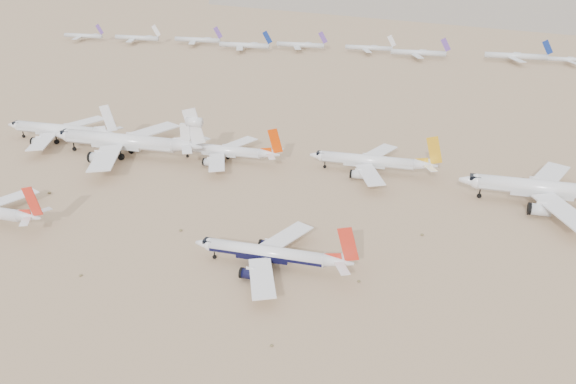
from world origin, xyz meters
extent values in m
plane|color=#8C6F51|center=(0.00, 0.00, 0.00)|extent=(7000.00, 7000.00, 0.00)
cylinder|color=white|center=(-0.12, 2.39, 4.20)|extent=(30.93, 3.66, 3.66)
cube|color=black|center=(-0.12, 2.39, 3.75)|extent=(30.31, 3.71, 0.82)
sphere|color=white|center=(-15.59, 2.39, 4.20)|extent=(3.66, 3.66, 3.66)
cube|color=black|center=(-16.14, 2.39, 5.21)|extent=(2.56, 2.38, 0.91)
cone|color=white|center=(19.00, 2.39, 4.48)|extent=(7.73, 3.66, 3.66)
cube|color=white|center=(2.27, -8.46, 3.56)|extent=(11.95, 18.82, 0.57)
cube|color=white|center=(20.50, -1.16, 4.94)|extent=(4.91, 6.42, 0.22)
cylinder|color=black|center=(-1.84, -5.21, 1.92)|extent=(4.30, 2.63, 2.63)
cube|color=white|center=(2.27, 13.24, 3.56)|extent=(11.95, 18.82, 0.57)
cube|color=white|center=(20.50, 5.95, 4.94)|extent=(4.91, 6.42, 0.22)
cylinder|color=black|center=(-1.84, 10.00, 1.92)|extent=(4.30, 2.63, 2.63)
cube|color=red|center=(21.14, 2.39, 9.81)|extent=(5.86, 0.29, 9.66)
cylinder|color=black|center=(-14.67, 2.39, 0.55)|extent=(1.10, 0.46, 1.10)
cylinder|color=black|center=(1.17, -0.17, 0.77)|extent=(1.54, 0.91, 1.54)
cylinder|color=black|center=(1.17, 4.95, 0.77)|extent=(1.54, 0.91, 1.54)
cone|color=white|center=(-72.75, 2.85, 4.45)|extent=(7.57, 3.63, 3.63)
cube|color=white|center=(-71.28, -0.64, 4.90)|extent=(4.81, 6.29, 0.22)
cube|color=white|center=(-89.13, 13.50, 3.54)|extent=(11.70, 18.43, 0.57)
cube|color=white|center=(-71.28, 6.34, 4.90)|extent=(4.81, 6.29, 0.22)
cube|color=red|center=(-70.65, 2.85, 9.68)|extent=(5.74, 0.29, 9.46)
cylinder|color=white|center=(74.45, 62.96, 5.86)|extent=(42.01, 5.09, 5.09)
cube|color=silver|center=(74.45, 62.96, 5.22)|extent=(41.17, 5.17, 1.15)
sphere|color=white|center=(53.45, 62.96, 5.86)|extent=(5.09, 5.09, 5.09)
cube|color=black|center=(52.68, 62.96, 7.26)|extent=(3.56, 3.31, 1.27)
cube|color=white|center=(77.69, 48.17, 4.96)|extent=(16.22, 25.57, 0.79)
cylinder|color=silver|center=(72.12, 52.58, 2.67)|extent=(5.83, 3.67, 3.67)
cube|color=white|center=(77.69, 77.76, 4.96)|extent=(16.22, 25.57, 0.79)
cylinder|color=silver|center=(72.12, 73.35, 2.67)|extent=(5.83, 3.67, 3.67)
cylinder|color=black|center=(54.72, 62.96, 0.76)|extent=(1.53, 0.64, 1.53)
cylinder|color=black|center=(76.20, 59.40, 1.07)|extent=(2.14, 1.27, 2.14)
cylinder|color=black|center=(76.20, 66.53, 1.07)|extent=(2.14, 1.27, 2.14)
cylinder|color=white|center=(15.37, 75.67, 4.73)|extent=(33.85, 4.11, 4.11)
cube|color=silver|center=(15.37, 75.67, 4.22)|extent=(33.18, 4.18, 0.93)
sphere|color=white|center=(-1.55, 75.67, 4.73)|extent=(4.11, 4.11, 4.11)
cube|color=black|center=(-2.17, 75.67, 5.86)|extent=(2.88, 2.67, 1.03)
cone|color=white|center=(36.30, 75.67, 5.04)|extent=(8.46, 4.11, 4.11)
cube|color=white|center=(17.99, 63.74, 4.01)|extent=(13.07, 20.60, 0.64)
cube|color=white|center=(37.94, 71.77, 5.55)|extent=(5.37, 7.03, 0.25)
cylinder|color=silver|center=(13.49, 67.30, 2.16)|extent=(4.70, 2.96, 2.96)
cube|color=white|center=(17.99, 87.61, 4.01)|extent=(13.07, 20.60, 0.64)
cube|color=white|center=(37.94, 79.58, 5.55)|extent=(5.37, 7.03, 0.25)
cylinder|color=silver|center=(13.49, 84.05, 2.16)|extent=(4.70, 2.96, 2.96)
cube|color=gold|center=(38.65, 75.67, 10.90)|extent=(6.42, 0.33, 10.57)
cylinder|color=black|center=(-0.53, 75.67, 0.62)|extent=(1.23, 0.51, 1.23)
cylinder|color=black|center=(16.78, 72.79, 0.86)|extent=(1.73, 1.03, 1.73)
cylinder|color=black|center=(16.78, 78.55, 0.86)|extent=(1.73, 1.03, 1.73)
cylinder|color=white|center=(-40.56, 72.31, 4.42)|extent=(31.44, 3.84, 3.84)
cube|color=silver|center=(-40.56, 72.31, 3.94)|extent=(30.82, 3.90, 0.86)
sphere|color=white|center=(-56.28, 72.31, 4.42)|extent=(3.84, 3.84, 3.84)
cube|color=black|center=(-56.86, 72.31, 5.48)|extent=(2.69, 2.50, 0.96)
cone|color=white|center=(-21.12, 72.31, 4.71)|extent=(7.86, 3.84, 3.84)
cube|color=white|center=(-38.13, 61.22, 3.75)|extent=(12.14, 19.14, 0.59)
cube|color=white|center=(-19.60, 68.68, 5.19)|extent=(4.99, 6.53, 0.23)
cylinder|color=silver|center=(-42.31, 64.52, 2.01)|extent=(4.37, 2.77, 2.77)
cube|color=white|center=(-38.13, 83.41, 3.75)|extent=(12.14, 19.14, 0.59)
cube|color=white|center=(-19.60, 75.95, 5.19)|extent=(4.99, 6.53, 0.23)
cylinder|color=silver|center=(-42.31, 80.11, 2.01)|extent=(4.37, 2.77, 2.77)
cube|color=#D63802|center=(-18.94, 72.31, 10.16)|extent=(5.96, 0.31, 9.82)
cylinder|color=black|center=(-55.32, 72.31, 0.58)|extent=(1.15, 0.48, 1.15)
cylinder|color=black|center=(-39.25, 69.62, 0.81)|extent=(1.61, 0.96, 1.61)
cylinder|color=black|center=(-39.25, 75.00, 0.81)|extent=(1.61, 0.96, 1.61)
cylinder|color=white|center=(-81.07, 66.70, 6.43)|extent=(46.68, 5.59, 5.59)
cube|color=silver|center=(-81.07, 66.70, 5.73)|extent=(45.74, 5.67, 1.26)
sphere|color=white|center=(-104.41, 66.70, 6.43)|extent=(5.59, 5.59, 5.59)
cube|color=black|center=(-105.25, 66.70, 7.96)|extent=(3.91, 3.63, 1.40)
cone|color=white|center=(-52.23, 66.70, 6.85)|extent=(11.67, 5.59, 5.59)
cube|color=white|center=(-77.47, 50.30, 5.45)|extent=(18.03, 28.41, 0.87)
cube|color=white|center=(-49.96, 61.33, 7.54)|extent=(7.41, 9.69, 0.34)
cylinder|color=silver|center=(-83.67, 55.20, 2.93)|extent=(6.48, 4.02, 4.02)
cube|color=white|center=(-77.47, 83.11, 5.45)|extent=(18.03, 28.41, 0.87)
cube|color=white|center=(-49.96, 72.08, 7.54)|extent=(7.41, 9.69, 0.34)
cylinder|color=silver|center=(-83.67, 78.21, 2.93)|extent=(6.48, 4.02, 4.02)
cube|color=white|center=(-48.98, 66.70, 14.91)|extent=(8.85, 0.45, 14.58)
cylinder|color=white|center=(-48.66, 66.70, 16.71)|extent=(5.83, 3.62, 3.62)
cylinder|color=black|center=(-103.01, 66.70, 0.84)|extent=(1.68, 0.70, 1.68)
cylinder|color=black|center=(-79.13, 62.79, 1.17)|extent=(2.35, 1.40, 2.35)
cylinder|color=black|center=(-79.13, 70.62, 1.17)|extent=(2.35, 1.40, 2.35)
cylinder|color=white|center=(-117.12, 75.58, 5.31)|extent=(37.61, 4.62, 4.62)
cube|color=silver|center=(-117.12, 75.58, 4.74)|extent=(36.86, 4.69, 1.04)
sphere|color=white|center=(-135.92, 75.58, 5.31)|extent=(4.62, 4.62, 4.62)
cube|color=black|center=(-136.61, 75.58, 6.58)|extent=(3.23, 3.00, 1.16)
cone|color=white|center=(-93.87, 75.58, 5.66)|extent=(9.40, 4.62, 4.62)
cube|color=white|center=(-114.21, 62.30, 4.51)|extent=(14.52, 22.89, 0.71)
cube|color=white|center=(-92.05, 71.23, 6.24)|extent=(5.97, 7.81, 0.28)
cylinder|color=silver|center=(-119.21, 66.25, 2.42)|extent=(5.22, 3.33, 3.33)
cube|color=white|center=(-114.21, 88.86, 4.51)|extent=(14.52, 22.89, 0.71)
cube|color=white|center=(-92.05, 79.93, 6.24)|extent=(5.97, 7.81, 0.28)
cylinder|color=silver|center=(-119.21, 84.91, 2.42)|extent=(5.22, 3.33, 3.33)
cube|color=white|center=(-91.26, 75.58, 12.18)|extent=(7.13, 0.37, 11.74)
cylinder|color=black|center=(-134.77, 75.58, 0.69)|extent=(1.39, 0.58, 1.39)
cylinder|color=black|center=(-115.55, 72.34, 0.97)|extent=(1.94, 1.16, 1.94)
cylinder|color=black|center=(-115.55, 78.81, 0.97)|extent=(1.94, 1.16, 1.94)
cylinder|color=silver|center=(-269.75, 318.25, 4.21)|extent=(36.61, 3.62, 3.62)
cube|color=#603E99|center=(-252.52, 318.25, 10.32)|extent=(7.29, 0.36, 9.18)
cube|color=silver|center=(-269.75, 308.77, 3.67)|extent=(9.64, 16.85, 0.36)
cube|color=silver|center=(-269.75, 327.72, 3.67)|extent=(9.64, 16.85, 0.36)
cylinder|color=silver|center=(-217.76, 319.08, 4.38)|extent=(40.13, 3.97, 3.97)
cube|color=white|center=(-198.88, 319.08, 11.09)|extent=(7.99, 0.40, 10.07)
cube|color=silver|center=(-217.76, 308.69, 3.79)|extent=(10.57, 18.47, 0.40)
cube|color=silver|center=(-217.76, 329.46, 3.79)|extent=(10.57, 18.47, 0.40)
cylinder|color=silver|center=(-163.62, 323.34, 4.37)|extent=(39.93, 3.95, 3.95)
cube|color=#603E99|center=(-144.83, 323.34, 11.04)|extent=(7.95, 0.39, 10.02)
cube|color=silver|center=(-163.62, 313.00, 3.78)|extent=(10.52, 18.38, 0.39)
cube|color=silver|center=(-163.62, 333.67, 3.78)|extent=(10.52, 18.38, 0.39)
cylinder|color=silver|center=(-116.47, 307.72, 4.43)|extent=(41.00, 4.05, 4.05)
cube|color=navy|center=(-97.18, 307.72, 11.27)|extent=(8.17, 0.41, 10.28)
cube|color=silver|center=(-116.47, 297.11, 3.82)|extent=(10.80, 18.87, 0.41)
cube|color=silver|center=(-116.47, 318.33, 3.82)|extent=(10.80, 18.87, 0.41)
cylinder|color=silver|center=(-74.35, 322.28, 4.30)|extent=(38.50, 3.80, 3.80)
cube|color=#603E99|center=(-56.23, 322.28, 10.73)|extent=(7.67, 0.38, 9.66)
cube|color=silver|center=(-74.35, 312.31, 3.73)|extent=(10.14, 17.72, 0.38)
cube|color=silver|center=(-74.35, 332.24, 3.73)|extent=(10.14, 17.72, 0.38)
cylinder|color=silver|center=(-20.09, 323.37, 4.20)|extent=(36.35, 3.59, 3.59)
cube|color=white|center=(-2.98, 323.37, 10.27)|extent=(7.24, 0.36, 9.12)
cube|color=silver|center=(-20.09, 313.97, 3.66)|extent=(9.58, 16.73, 0.36)
cube|color=silver|center=(-20.09, 332.78, 3.66)|extent=(9.58, 16.73, 0.36)
cylinder|color=silver|center=(18.27, 311.13, 4.37)|extent=(39.83, 3.94, 3.94)
cube|color=#603E99|center=(37.02, 311.13, 11.02)|extent=(7.93, 0.39, 9.99)
cube|color=silver|center=(18.27, 300.82, 3.78)|extent=(10.49, 18.34, 0.39)
cube|color=silver|center=(18.27, 321.43, 3.78)|extent=(10.49, 18.34, 0.39)
cylinder|color=silver|center=(85.98, 315.67, 4.49)|extent=(42.20, 4.17, 4.17)
cube|color=navy|center=(105.84, 315.67, 11.54)|extent=(8.41, 0.42, 10.59)
cube|color=silver|center=(85.98, 304.74, 3.86)|extent=(11.12, 19.43, 0.42)
cube|color=silver|center=(85.98, 326.59, 3.86)|extent=(11.12, 19.43, 0.42)
cylinder|color=silver|center=(122.35, 314.95, 3.91)|extent=(30.56, 3.02, 3.02)
cube|color=silver|center=(122.35, 307.04, 3.46)|extent=(8.05, 14.07, 0.30)
cube|color=silver|center=(122.35, 322.86, 3.46)|extent=(8.05, 14.07, 0.30)
ellipsoid|color=brown|center=(-85.20, 27.20, 0.34)|extent=(1.12, 1.12, 0.62)
ellipsoid|color=brown|center=(-44.10, -14.90, 0.25)|extent=(0.84, 0.84, 0.46)
ellipsoid|color=brown|center=(-30.40, 14.40, 0.29)|extent=(0.98, 0.98, 0.54)
ellipsoid|color=brown|center=(10.70, -27.70, 0.21)|extent=(0.70, 0.70, 0.39)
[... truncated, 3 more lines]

